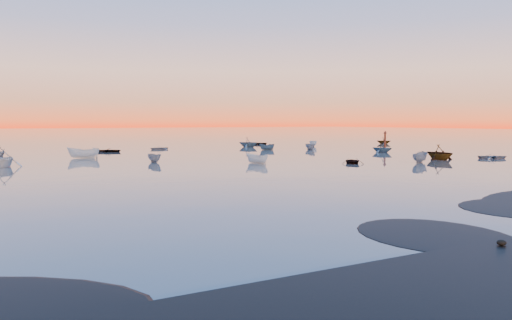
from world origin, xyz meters
TOP-DOWN VIEW (x-y plane):
  - ground at (0.00, 100.00)m, footprint 600.00×600.00m
  - mud_lobes at (0.00, -1.00)m, footprint 140.00×6.00m
  - moored_fleet at (0.00, 53.00)m, footprint 124.00×58.00m
  - boat_near_center at (24.81, 27.80)m, footprint 3.28×4.15m
  - boat_near_right at (35.20, 45.51)m, footprint 3.88×2.91m
  - channel_marker at (43.29, 53.39)m, footprint 1.00×1.00m

SIDE VIEW (x-z plane):
  - ground at x=0.00m, z-range 0.00..0.00m
  - moored_fleet at x=0.00m, z-range -0.60..0.60m
  - boat_near_center at x=24.81m, z-range -0.67..0.67m
  - boat_near_right at x=35.20m, z-range -0.62..0.62m
  - mud_lobes at x=0.00m, z-range -0.03..0.05m
  - channel_marker at x=43.29m, z-range -0.37..3.18m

